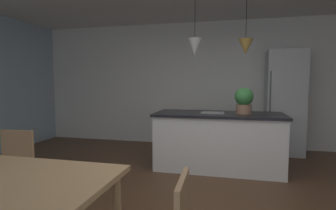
{
  "coord_description": "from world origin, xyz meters",
  "views": [
    {
      "loc": [
        0.36,
        -2.7,
        1.38
      ],
      "look_at": [
        -0.36,
        0.27,
        1.13
      ],
      "focal_mm": 28.58,
      "sensor_mm": 36.0,
      "label": 1
    }
  ],
  "objects_px": {
    "kitchen_island": "(218,140)",
    "potted_plant_on_island": "(244,100)",
    "chair_far_left": "(9,170)",
    "refrigerator": "(284,103)"
  },
  "relations": [
    {
      "from": "chair_far_left",
      "to": "refrigerator",
      "type": "xyz_separation_m",
      "value": [
        3.23,
        3.3,
        0.52
      ]
    },
    {
      "from": "kitchen_island",
      "to": "potted_plant_on_island",
      "type": "xyz_separation_m",
      "value": [
        0.38,
        0.0,
        0.65
      ]
    },
    {
      "from": "kitchen_island",
      "to": "potted_plant_on_island",
      "type": "relative_size",
      "value": 4.94
    },
    {
      "from": "chair_far_left",
      "to": "kitchen_island",
      "type": "distance_m",
      "value": 2.89
    },
    {
      "from": "kitchen_island",
      "to": "refrigerator",
      "type": "height_order",
      "value": "refrigerator"
    },
    {
      "from": "refrigerator",
      "to": "potted_plant_on_island",
      "type": "bearing_deg",
      "value": -122.6
    },
    {
      "from": "chair_far_left",
      "to": "kitchen_island",
      "type": "bearing_deg",
      "value": 45.02
    },
    {
      "from": "chair_far_left",
      "to": "potted_plant_on_island",
      "type": "height_order",
      "value": "potted_plant_on_island"
    },
    {
      "from": "chair_far_left",
      "to": "refrigerator",
      "type": "height_order",
      "value": "refrigerator"
    },
    {
      "from": "kitchen_island",
      "to": "potted_plant_on_island",
      "type": "bearing_deg",
      "value": 0.0
    }
  ]
}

